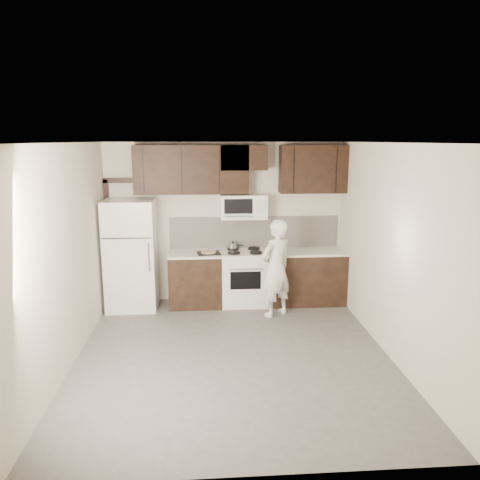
{
  "coord_description": "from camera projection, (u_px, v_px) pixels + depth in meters",
  "views": [
    {
      "loc": [
        -0.32,
        -5.61,
        2.73
      ],
      "look_at": [
        0.16,
        0.9,
        1.33
      ],
      "focal_mm": 35.0,
      "sensor_mm": 36.0,
      "label": 1
    }
  ],
  "objects": [
    {
      "name": "ceiling",
      "position": [
        232.0,
        143.0,
        5.5
      ],
      "size": [
        4.5,
        4.5,
        0.0
      ],
      "primitive_type": "plane",
      "rotation": [
        3.14,
        0.0,
        0.0
      ],
      "color": "white",
      "rests_on": "back_wall"
    },
    {
      "name": "floor",
      "position": [
        233.0,
        355.0,
        6.07
      ],
      "size": [
        4.5,
        4.5,
        0.0
      ],
      "primitive_type": "plane",
      "color": "#524F4D",
      "rests_on": "ground"
    },
    {
      "name": "stove",
      "position": [
        244.0,
        277.0,
        7.88
      ],
      "size": [
        0.76,
        0.66,
        0.94
      ],
      "color": "white",
      "rests_on": "floor"
    },
    {
      "name": "door_trim",
      "position": [
        111.0,
        230.0,
        7.82
      ],
      "size": [
        0.5,
        0.08,
        2.12
      ],
      "color": "black",
      "rests_on": "floor"
    },
    {
      "name": "saucepan",
      "position": [
        233.0,
        246.0,
        7.91
      ],
      "size": [
        0.26,
        0.15,
        0.15
      ],
      "color": "silver",
      "rests_on": "stove"
    },
    {
      "name": "upper_cabinets",
      "position": [
        238.0,
        168.0,
        7.63
      ],
      "size": [
        3.48,
        0.35,
        0.78
      ],
      "color": "black",
      "rests_on": "back_wall"
    },
    {
      "name": "backsplash",
      "position": [
        254.0,
        232.0,
        8.04
      ],
      "size": [
        2.9,
        0.02,
        0.54
      ],
      "primitive_type": "cube",
      "color": "beige",
      "rests_on": "counter_run"
    },
    {
      "name": "baking_tray",
      "position": [
        209.0,
        253.0,
        7.64
      ],
      "size": [
        0.4,
        0.32,
        0.02
      ],
      "primitive_type": "cube",
      "rotation": [
        0.0,
        0.0,
        0.14
      ],
      "color": "black",
      "rests_on": "counter_run"
    },
    {
      "name": "pizza",
      "position": [
        209.0,
        252.0,
        7.63
      ],
      "size": [
        0.28,
        0.28,
        0.02
      ],
      "primitive_type": "cylinder",
      "rotation": [
        0.0,
        0.0,
        0.14
      ],
      "color": "beige",
      "rests_on": "baking_tray"
    },
    {
      "name": "microwave",
      "position": [
        244.0,
        206.0,
        7.75
      ],
      "size": [
        0.76,
        0.42,
        0.4
      ],
      "color": "white",
      "rests_on": "upper_cabinets"
    },
    {
      "name": "counter_run",
      "position": [
        262.0,
        277.0,
        7.91
      ],
      "size": [
        2.95,
        0.64,
        0.91
      ],
      "color": "black",
      "rests_on": "floor"
    },
    {
      "name": "refrigerator",
      "position": [
        131.0,
        255.0,
        7.61
      ],
      "size": [
        0.8,
        0.76,
        1.8
      ],
      "color": "white",
      "rests_on": "floor"
    },
    {
      "name": "back_wall",
      "position": [
        225.0,
        223.0,
        7.98
      ],
      "size": [
        4.0,
        0.0,
        4.0
      ],
      "primitive_type": "plane",
      "rotation": [
        1.57,
        0.0,
        0.0
      ],
      "color": "beige",
      "rests_on": "ground"
    },
    {
      "name": "person",
      "position": [
        276.0,
        268.0,
        7.29
      ],
      "size": [
        0.67,
        0.63,
        1.54
      ],
      "primitive_type": "imported",
      "rotation": [
        0.0,
        0.0,
        3.77
      ],
      "color": "white",
      "rests_on": "floor"
    }
  ]
}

